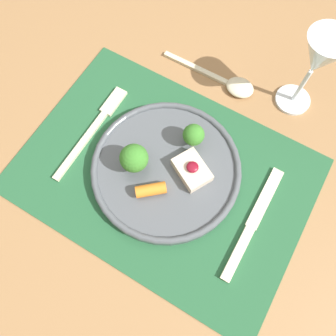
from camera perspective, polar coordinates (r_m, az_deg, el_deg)
The scene contains 8 objects.
ground_plane at distance 1.30m, azimuth -0.29°, elevation -12.14°, with size 8.00×8.00×0.00m, color brown.
dining_table at distance 0.65m, azimuth -0.58°, elevation -3.24°, with size 1.56×1.21×0.74m.
placemat at distance 0.58m, azimuth -0.64°, elevation -1.07°, with size 0.50×0.35×0.00m, color #235633.
dinner_plate at distance 0.56m, azimuth -0.09°, elevation -0.09°, with size 0.26×0.26×0.07m.
fork at distance 0.63m, azimuth -12.47°, elevation 7.23°, with size 0.02×0.21×0.01m.
knife at distance 0.56m, azimuth 13.98°, elevation -10.38°, with size 0.02×0.21×0.01m.
spoon at distance 0.67m, azimuth 10.87°, elevation 14.26°, with size 0.20×0.05×0.02m.
wine_glass_near at distance 0.60m, azimuth 24.75°, elevation 16.78°, with size 0.07×0.07×0.17m.
Camera 1 is at (0.10, -0.16, 1.28)m, focal length 35.00 mm.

